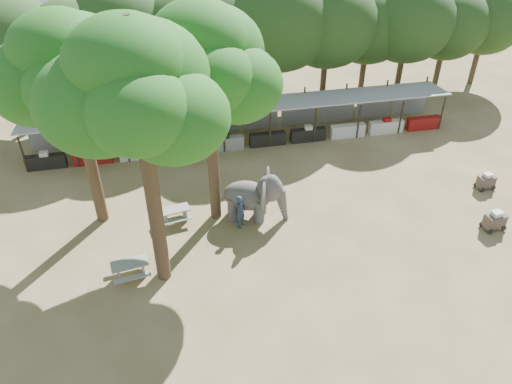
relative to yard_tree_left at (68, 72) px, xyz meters
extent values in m
plane|color=brown|center=(9.13, -7.19, -8.20)|extent=(100.00, 100.00, 0.00)
cube|color=#93959A|center=(9.13, 6.81, -5.70)|extent=(28.00, 2.99, 0.39)
cylinder|color=#2D2319|center=(-3.47, 5.46, -7.00)|extent=(0.12, 0.12, 2.40)
cylinder|color=#2D2319|center=(-3.47, 8.16, -6.80)|extent=(0.12, 0.12, 2.80)
cube|color=black|center=(-3.47, 5.71, -7.75)|extent=(2.38, 0.50, 0.90)
cube|color=gray|center=(-3.47, 8.11, -7.20)|extent=(2.52, 0.12, 2.00)
cylinder|color=#2D2319|center=(-0.67, 5.46, -7.00)|extent=(0.12, 0.12, 2.40)
cylinder|color=#2D2319|center=(-0.67, 8.16, -6.80)|extent=(0.12, 0.12, 2.80)
cube|color=maroon|center=(-0.67, 5.71, -7.75)|extent=(2.38, 0.50, 0.90)
cube|color=gray|center=(-0.67, 8.11, -7.20)|extent=(2.52, 0.12, 2.00)
cylinder|color=#2D2319|center=(2.13, 5.46, -7.00)|extent=(0.12, 0.12, 2.40)
cylinder|color=#2D2319|center=(2.13, 8.16, -6.80)|extent=(0.12, 0.12, 2.80)
cube|color=silver|center=(2.13, 5.71, -7.75)|extent=(2.38, 0.50, 0.90)
cube|color=gray|center=(2.13, 8.11, -7.20)|extent=(2.52, 0.12, 2.00)
cylinder|color=#2D2319|center=(4.93, 5.46, -7.00)|extent=(0.12, 0.12, 2.40)
cylinder|color=#2D2319|center=(4.93, 8.16, -6.80)|extent=(0.12, 0.12, 2.80)
cube|color=maroon|center=(4.93, 5.71, -7.75)|extent=(2.38, 0.50, 0.90)
cube|color=gray|center=(4.93, 8.11, -7.20)|extent=(2.52, 0.12, 2.00)
cylinder|color=#2D2319|center=(7.73, 5.46, -7.00)|extent=(0.12, 0.12, 2.40)
cylinder|color=#2D2319|center=(7.73, 8.16, -6.80)|extent=(0.12, 0.12, 2.80)
cube|color=gray|center=(7.73, 5.71, -7.75)|extent=(2.38, 0.50, 0.90)
cube|color=gray|center=(7.73, 8.11, -7.20)|extent=(2.52, 0.12, 2.00)
cylinder|color=#2D2319|center=(10.53, 5.46, -7.00)|extent=(0.12, 0.12, 2.40)
cylinder|color=#2D2319|center=(10.53, 8.16, -6.80)|extent=(0.12, 0.12, 2.80)
cube|color=black|center=(10.53, 5.71, -7.75)|extent=(2.38, 0.50, 0.90)
cube|color=gray|center=(10.53, 8.11, -7.20)|extent=(2.52, 0.12, 2.00)
cylinder|color=#2D2319|center=(13.33, 5.46, -7.00)|extent=(0.12, 0.12, 2.40)
cylinder|color=#2D2319|center=(13.33, 8.16, -6.80)|extent=(0.12, 0.12, 2.80)
cube|color=black|center=(13.33, 5.71, -7.75)|extent=(2.38, 0.50, 0.90)
cube|color=gray|center=(13.33, 8.11, -7.20)|extent=(2.52, 0.12, 2.00)
cylinder|color=#2D2319|center=(16.13, 5.46, -7.00)|extent=(0.12, 0.12, 2.40)
cylinder|color=#2D2319|center=(16.13, 8.16, -6.80)|extent=(0.12, 0.12, 2.80)
cube|color=silver|center=(16.13, 5.71, -7.75)|extent=(2.38, 0.50, 0.90)
cube|color=gray|center=(16.13, 8.11, -7.20)|extent=(2.52, 0.12, 2.00)
cylinder|color=#2D2319|center=(18.93, 5.46, -7.00)|extent=(0.12, 0.12, 2.40)
cylinder|color=#2D2319|center=(18.93, 8.16, -6.80)|extent=(0.12, 0.12, 2.80)
cube|color=silver|center=(18.93, 5.71, -7.75)|extent=(2.38, 0.50, 0.90)
cube|color=gray|center=(18.93, 8.11, -7.20)|extent=(2.52, 0.12, 2.00)
cylinder|color=#2D2319|center=(21.73, 5.46, -7.00)|extent=(0.12, 0.12, 2.40)
cylinder|color=#2D2319|center=(21.73, 8.16, -6.80)|extent=(0.12, 0.12, 2.80)
cube|color=maroon|center=(21.73, 5.71, -7.75)|extent=(2.38, 0.50, 0.90)
cube|color=gray|center=(21.73, 8.11, -7.20)|extent=(2.52, 0.12, 2.00)
cylinder|color=#332316|center=(0.13, -0.19, -3.60)|extent=(0.60, 0.60, 9.20)
cone|color=#332316|center=(0.13, -0.19, 1.00)|extent=(0.57, 0.57, 2.88)
ellipsoid|color=#124E11|center=(-1.27, 0.11, -0.38)|extent=(4.80, 4.80, 3.94)
ellipsoid|color=#124E11|center=(1.33, -0.79, -0.78)|extent=(4.20, 4.20, 3.44)
ellipsoid|color=#124E11|center=(0.33, 0.91, 0.22)|extent=(5.20, 5.20, 4.26)
ellipsoid|color=#124E11|center=(0.13, -1.49, -0.08)|extent=(3.80, 3.80, 3.12)
ellipsoid|color=#124E11|center=(-0.17, 0.01, 1.02)|extent=(4.40, 4.40, 3.61)
cylinder|color=#332316|center=(3.13, -5.19, -3.00)|extent=(0.64, 0.64, 10.40)
cone|color=#332316|center=(3.13, -5.19, 2.20)|extent=(0.61, 0.61, 3.25)
ellipsoid|color=#124E11|center=(1.73, -4.89, 0.64)|extent=(4.80, 4.80, 3.94)
ellipsoid|color=#124E11|center=(4.33, -5.79, 0.24)|extent=(4.20, 4.20, 3.44)
ellipsoid|color=#124E11|center=(3.33, -4.09, 1.24)|extent=(5.20, 5.20, 4.26)
ellipsoid|color=#124E11|center=(3.13, -6.49, 0.94)|extent=(3.80, 3.80, 3.12)
ellipsoid|color=#124E11|center=(2.83, -4.99, 2.04)|extent=(4.40, 4.40, 3.61)
cylinder|color=#332316|center=(6.13, -1.19, -3.40)|extent=(0.56, 0.56, 9.60)
cone|color=#332316|center=(6.13, -1.19, 1.40)|extent=(0.53, 0.53, 3.00)
ellipsoid|color=#124E11|center=(4.73, -0.89, -0.04)|extent=(4.80, 4.80, 3.94)
ellipsoid|color=#124E11|center=(7.33, -1.79, -0.44)|extent=(4.20, 4.20, 3.44)
ellipsoid|color=#124E11|center=(6.33, -0.09, 0.56)|extent=(5.20, 5.20, 4.26)
ellipsoid|color=#124E11|center=(6.13, -2.49, 0.26)|extent=(3.80, 3.80, 3.12)
ellipsoid|color=#124E11|center=(5.83, -0.99, 1.36)|extent=(4.40, 4.40, 3.61)
cylinder|color=#332316|center=(-4.20, 11.81, -6.33)|extent=(0.44, 0.44, 3.74)
ellipsoid|color=black|center=(-4.20, 11.81, -2.68)|extent=(6.46, 5.95, 5.61)
cylinder|color=#332316|center=(-0.87, 11.81, -6.33)|extent=(0.44, 0.44, 3.74)
ellipsoid|color=black|center=(-0.87, 11.81, -2.68)|extent=(6.46, 5.95, 5.61)
cylinder|color=#332316|center=(2.47, 11.81, -6.33)|extent=(0.44, 0.44, 3.74)
ellipsoid|color=black|center=(2.47, 11.81, -2.68)|extent=(6.46, 5.95, 5.61)
cylinder|color=#332316|center=(5.80, 11.81, -6.33)|extent=(0.44, 0.44, 3.74)
ellipsoid|color=black|center=(5.80, 11.81, -2.68)|extent=(6.46, 5.95, 5.61)
cylinder|color=#332316|center=(9.13, 11.81, -6.33)|extent=(0.44, 0.44, 3.74)
ellipsoid|color=black|center=(9.13, 11.81, -2.68)|extent=(6.46, 5.95, 5.61)
cylinder|color=#332316|center=(12.47, 11.81, -6.33)|extent=(0.44, 0.44, 3.74)
ellipsoid|color=black|center=(12.47, 11.81, -2.68)|extent=(6.46, 5.95, 5.61)
cylinder|color=#332316|center=(15.80, 11.81, -6.33)|extent=(0.44, 0.44, 3.74)
ellipsoid|color=black|center=(15.80, 11.81, -2.68)|extent=(6.46, 5.95, 5.61)
cylinder|color=#332316|center=(19.13, 11.81, -6.33)|extent=(0.44, 0.44, 3.74)
ellipsoid|color=black|center=(19.13, 11.81, -2.68)|extent=(6.46, 5.95, 5.61)
cylinder|color=#332316|center=(22.47, 11.81, -6.33)|extent=(0.44, 0.44, 3.74)
ellipsoid|color=black|center=(22.47, 11.81, -2.68)|extent=(6.46, 5.95, 5.61)
cylinder|color=#332316|center=(25.80, 11.81, -6.33)|extent=(0.44, 0.44, 3.74)
ellipsoid|color=black|center=(25.80, 11.81, -2.68)|extent=(6.46, 5.95, 5.61)
cylinder|color=#332316|center=(29.13, 11.81, -6.33)|extent=(0.44, 0.44, 3.74)
ellipsoid|color=black|center=(29.13, 11.81, -2.68)|extent=(6.46, 5.95, 5.61)
ellipsoid|color=#444141|center=(7.80, -1.49, -6.88)|extent=(2.88, 2.27, 1.63)
cylinder|color=#444141|center=(7.01, -1.61, -7.51)|extent=(0.75, 0.75, 1.37)
cylinder|color=#444141|center=(7.28, -0.88, -7.51)|extent=(0.75, 0.75, 1.37)
cylinder|color=#444141|center=(8.31, -2.09, -7.51)|extent=(0.75, 0.75, 1.37)
cylinder|color=#444141|center=(8.58, -1.36, -7.51)|extent=(0.75, 0.75, 1.37)
ellipsoid|color=#444141|center=(8.92, -1.91, -6.30)|extent=(1.71, 1.54, 1.52)
ellipsoid|color=#444141|center=(8.44, -2.52, -6.26)|extent=(0.65, 1.25, 1.56)
ellipsoid|color=#444141|center=(8.96, -1.13, -6.26)|extent=(0.65, 1.25, 1.56)
cone|color=#444141|center=(9.61, -2.16, -7.34)|extent=(0.80, 0.80, 1.71)
imported|color=#26384C|center=(7.30, -2.33, -7.24)|extent=(0.79, 0.83, 1.92)
cube|color=gray|center=(1.63, -4.91, -7.40)|extent=(1.78, 1.02, 0.07)
cube|color=gray|center=(1.07, -5.00, -7.81)|extent=(0.21, 0.68, 0.78)
cube|color=gray|center=(2.18, -4.83, -7.81)|extent=(0.21, 0.68, 0.78)
cube|color=gray|center=(1.72, -5.52, -7.73)|extent=(1.70, 0.53, 0.06)
cube|color=gray|center=(1.54, -4.31, -7.73)|extent=(1.70, 0.53, 0.06)
cube|color=gray|center=(3.95, -1.16, -7.44)|extent=(1.68, 1.01, 0.06)
cube|color=gray|center=(3.43, -1.26, -7.83)|extent=(0.22, 0.64, 0.74)
cube|color=gray|center=(4.47, -1.07, -7.83)|extent=(0.22, 0.64, 0.74)
cube|color=gray|center=(4.05, -1.73, -7.76)|extent=(1.60, 0.54, 0.05)
cube|color=gray|center=(3.84, -0.59, -7.76)|extent=(1.60, 0.54, 0.05)
cube|color=#3B302A|center=(20.19, -5.18, -7.68)|extent=(1.10, 0.73, 0.72)
cylinder|color=black|center=(19.82, -5.57, -8.05)|extent=(0.32, 0.10, 0.31)
cylinder|color=black|center=(20.64, -5.48, -8.05)|extent=(0.32, 0.10, 0.31)
cylinder|color=black|center=(19.74, -4.89, -8.05)|extent=(0.32, 0.10, 0.31)
cylinder|color=black|center=(20.56, -4.80, -8.05)|extent=(0.32, 0.10, 0.31)
cube|color=silver|center=(20.19, -5.18, -7.22)|extent=(0.56, 0.47, 0.26)
cube|color=#3B302A|center=(21.88, -1.76, -7.73)|extent=(0.99, 0.65, 0.66)
cylinder|color=black|center=(21.53, -2.10, -8.06)|extent=(0.29, 0.08, 0.28)
cylinder|color=black|center=(22.28, -2.03, -8.06)|extent=(0.29, 0.08, 0.28)
cylinder|color=black|center=(21.47, -1.48, -8.06)|extent=(0.29, 0.08, 0.28)
cylinder|color=black|center=(22.22, -1.41, -8.06)|extent=(0.29, 0.08, 0.28)
cube|color=silver|center=(21.88, -1.76, -7.30)|extent=(0.50, 0.42, 0.24)
camera|label=1|loc=(3.95, -22.47, 8.56)|focal=35.00mm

